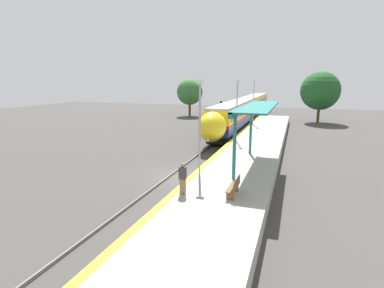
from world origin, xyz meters
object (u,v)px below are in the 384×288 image
Objects in this scene: lamppost_far at (254,99)px; train at (245,110)px; railway_signal at (221,112)px; person_waiting at (183,178)px; lamppost_mid at (237,107)px; lamppost_near at (200,123)px; platform_bench at (234,187)px.

train is at bearing 107.94° from lamppost_far.
person_waiting is at bearing -80.20° from railway_signal.
lamppost_far is at bearing 90.25° from person_waiting.
lamppost_near is at bearing -90.00° from lamppost_mid.
platform_bench is at bearing 14.49° from person_waiting.
train is 32.94m from person_waiting.
train is 32.57m from platform_bench.
lamppost_far reaches higher than railway_signal.
lamppost_far reaches higher than train.
railway_signal is at bearing -114.50° from train.
platform_bench is (4.82, -32.20, -0.79)m from train.
train is at bearing 98.50° from platform_bench.
railway_signal is 24.81m from lamppost_near.
train is 7.22× the size of lamppost_far.
lamppost_mid is at bearing 90.45° from person_waiting.
train is at bearing 93.97° from person_waiting.
lamppost_near is (-0.11, 3.16, 2.42)m from person_waiting.
lamppost_far is at bearing 95.93° from platform_bench.
lamppost_near reaches higher than railway_signal.
lamppost_near reaches higher than train.
person_waiting is 27.87m from railway_signal.
person_waiting is 14.86m from lamppost_mid.
train is 7.22× the size of lamppost_near.
railway_signal is at bearing 100.79° from lamppost_near.
train is 25.21× the size of person_waiting.
lamppost_mid is at bearing -70.12° from railway_signal.
platform_bench is at bearing -79.30° from lamppost_mid.
person_waiting is (-2.53, -0.65, 0.38)m from platform_bench.
lamppost_near is (4.63, -24.30, 1.90)m from railway_signal.
lamppost_mid is at bearing -90.00° from lamppost_far.
lamppost_far is (4.63, -1.30, 1.90)m from railway_signal.
platform_bench is at bearing -84.07° from lamppost_far.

